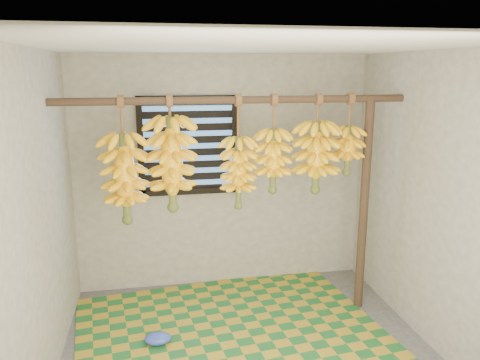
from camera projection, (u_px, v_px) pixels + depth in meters
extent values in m
cube|color=silver|center=(255.00, 45.00, 3.13)|extent=(3.00, 3.00, 0.01)
cube|color=slate|center=(223.00, 173.00, 4.84)|extent=(3.00, 0.01, 2.40)
cube|color=slate|center=(35.00, 230.00, 3.13)|extent=(0.01, 3.00, 2.40)
cube|color=slate|center=(441.00, 206.00, 3.68)|extent=(0.01, 3.00, 2.40)
cube|color=black|center=(188.00, 146.00, 4.69)|extent=(1.00, 0.04, 1.00)
cylinder|color=#443120|center=(237.00, 100.00, 3.89)|extent=(3.00, 0.06, 0.06)
cylinder|color=#443120|center=(364.00, 207.00, 4.34)|extent=(0.08, 0.08, 2.00)
cube|color=#1B5F27|center=(231.00, 333.00, 4.08)|extent=(2.83, 2.38, 0.01)
ellipsoid|color=#3147B8|center=(158.00, 339.00, 3.91)|extent=(0.23, 0.16, 0.09)
cylinder|color=brown|center=(122.00, 118.00, 3.75)|extent=(0.02, 0.02, 0.32)
cylinder|color=#4C5923|center=(125.00, 176.00, 3.86)|extent=(0.07, 0.07, 0.71)
cylinder|color=brown|center=(170.00, 109.00, 3.80)|extent=(0.02, 0.02, 0.19)
cylinder|color=#4C5923|center=(171.00, 162.00, 3.90)|extent=(0.07, 0.07, 0.75)
cylinder|color=brown|center=(238.00, 118.00, 3.93)|extent=(0.02, 0.02, 0.37)
cylinder|color=#4C5923|center=(238.00, 170.00, 4.03)|extent=(0.05, 0.05, 0.59)
cylinder|color=brown|center=(274.00, 114.00, 3.98)|extent=(0.02, 0.02, 0.31)
cylinder|color=#4C5923|center=(273.00, 159.00, 4.06)|extent=(0.06, 0.06, 0.52)
cylinder|color=brown|center=(318.00, 111.00, 4.04)|extent=(0.02, 0.02, 0.26)
cylinder|color=#4C5923|center=(316.00, 155.00, 4.13)|extent=(0.06, 0.06, 0.59)
cylinder|color=brown|center=(350.00, 112.00, 4.10)|extent=(0.02, 0.02, 0.29)
cylinder|color=#4C5923|center=(348.00, 148.00, 4.17)|extent=(0.05, 0.05, 0.40)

